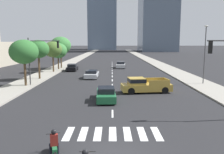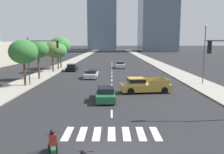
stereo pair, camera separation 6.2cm
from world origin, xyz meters
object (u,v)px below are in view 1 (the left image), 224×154
object	(u,v)px
traffic_signal_far	(40,53)
street_tree_fifth	(60,45)
motorcycle_trailing	(54,147)
street_tree_nearest	(24,52)
street_tree_second	(38,49)
sedan_silver_2	(91,74)
street_tree_fourth	(58,51)
sedan_black_0	(72,68)
street_lamp_east	(204,50)
pickup_truck	(143,85)
sedan_silver_1	(120,65)
sedan_green_3	(106,94)
street_tree_third	(52,49)

from	to	relation	value
traffic_signal_far	street_tree_fifth	size ratio (longest dim) A/B	0.91
motorcycle_trailing	street_tree_nearest	distance (m)	20.25
street_tree_second	sedan_silver_2	bearing A→B (deg)	11.59
street_tree_second	street_tree_fourth	xyz separation A→B (m)	(-0.00, 12.41, -0.64)
sedan_black_0	street_tree_nearest	world-z (taller)	street_tree_nearest
sedan_silver_2	street_tree_nearest	size ratio (longest dim) A/B	0.81
street_lamp_east	street_tree_fifth	world-z (taller)	street_lamp_east
traffic_signal_far	street_tree_fifth	distance (m)	20.16
street_tree_fourth	sedan_black_0	bearing A→B (deg)	-25.76
pickup_truck	street_tree_fifth	world-z (taller)	street_tree_fifth
pickup_truck	sedan_silver_2	xyz separation A→B (m)	(-6.71, 10.72, -0.24)
sedan_silver_1	street_tree_fifth	world-z (taller)	street_tree_fifth
street_tree_fifth	sedan_silver_1	bearing A→B (deg)	3.99
sedan_silver_1	street_lamp_east	bearing A→B (deg)	30.55
sedan_black_0	street_lamp_east	bearing A→B (deg)	-128.83
street_tree_fifth	traffic_signal_far	bearing A→B (deg)	-84.75
sedan_green_3	street_tree_fourth	world-z (taller)	street_tree_fourth
motorcycle_trailing	street_lamp_east	bearing A→B (deg)	-54.32
sedan_green_3	pickup_truck	bearing A→B (deg)	-52.38
pickup_truck	sedan_silver_2	distance (m)	12.65
motorcycle_trailing	pickup_truck	bearing A→B (deg)	-40.43
motorcycle_trailing	sedan_green_3	size ratio (longest dim) A/B	0.46
pickup_truck	sedan_green_3	world-z (taller)	pickup_truck
pickup_truck	street_tree_nearest	bearing A→B (deg)	-20.58
sedan_silver_1	traffic_signal_far	xyz separation A→B (m)	(-10.98, -20.96, 3.58)
pickup_truck	sedan_green_3	xyz separation A→B (m)	(-4.10, -3.46, -0.21)
street_tree_second	motorcycle_trailing	bearing A→B (deg)	-71.12
pickup_truck	street_lamp_east	bearing A→B (deg)	-156.82
sedan_silver_2	street_tree_second	world-z (taller)	street_tree_second
street_tree_fourth	street_tree_third	bearing A→B (deg)	-90.00
sedan_silver_1	street_lamp_east	distance (m)	22.81
street_tree_nearest	traffic_signal_far	bearing A→B (deg)	16.23
sedan_silver_2	motorcycle_trailing	bearing A→B (deg)	-176.77
sedan_green_3	street_tree_fifth	size ratio (longest dim) A/B	0.66
sedan_black_0	sedan_silver_1	xyz separation A→B (m)	(9.77, 4.94, 0.02)
street_tree_fifth	street_tree_nearest	bearing A→B (deg)	-90.00
street_lamp_east	sedan_black_0	bearing A→B (deg)	142.84
sedan_silver_2	street_tree_second	bearing A→B (deg)	103.89
traffic_signal_far	street_lamp_east	distance (m)	21.17
sedan_black_0	sedan_green_3	bearing A→B (deg)	-164.49
sedan_black_0	sedan_green_3	size ratio (longest dim) A/B	1.05
sedan_green_3	traffic_signal_far	world-z (taller)	traffic_signal_far
street_lamp_east	street_tree_second	world-z (taller)	street_lamp_east
sedan_silver_2	sedan_black_0	bearing A→B (deg)	28.82
street_tree_nearest	street_tree_third	size ratio (longest dim) A/B	1.03
motorcycle_trailing	street_tree_third	world-z (taller)	street_tree_third
sedan_silver_2	street_tree_second	xyz separation A→B (m)	(-7.72, -1.58, 3.96)
motorcycle_trailing	sedan_green_3	distance (m)	11.40
sedan_green_3	street_tree_second	size ratio (longest dim) A/B	0.76
street_tree_fifth	street_tree_second	bearing A→B (deg)	-90.00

